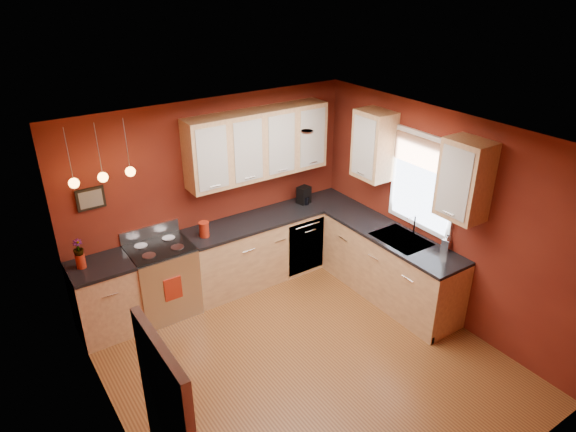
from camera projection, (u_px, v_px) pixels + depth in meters
floor at (305, 362)px, 5.81m from camera, size 4.20×4.20×0.00m
ceiling at (309, 142)px, 4.67m from camera, size 4.00×4.20×0.02m
wall_back at (214, 196)px, 6.80m from camera, size 4.00×0.02×2.60m
wall_front at (478, 391)px, 3.68m from camera, size 4.00×0.02×2.60m
wall_left at (111, 335)px, 4.24m from camera, size 0.02×4.20×2.60m
wall_right at (440, 216)px, 6.25m from camera, size 0.02×4.20×2.60m
base_cabinets_back_left at (105, 300)px, 6.13m from camera, size 0.70×0.60×0.90m
base_cabinets_back_right at (273, 245)px, 7.32m from camera, size 2.54×0.60×0.90m
base_cabinets_right at (389, 267)px, 6.80m from camera, size 0.60×2.10×0.90m
counter_back_left at (99, 267)px, 5.92m from camera, size 0.70×0.62×0.04m
counter_back_right at (273, 216)px, 7.11m from camera, size 2.54×0.62×0.04m
counter_right at (393, 236)px, 6.60m from camera, size 0.62×2.10×0.04m
gas_range at (163, 279)px, 6.48m from camera, size 0.76×0.64×1.11m
dishwasher_front at (306, 247)px, 7.29m from camera, size 0.60×0.02×0.80m
sink at (401, 241)px, 6.49m from camera, size 0.50×0.70×0.33m
window at (423, 179)px, 6.29m from camera, size 0.06×1.02×1.22m
upper_cabinets_back at (258, 144)px, 6.69m from camera, size 2.00×0.35×0.90m
upper_cabinets_right at (415, 161)px, 6.11m from camera, size 0.35×1.95×0.90m
wall_picture at (91, 199)px, 5.86m from camera, size 0.32×0.03×0.26m
pendant_lights at (103, 176)px, 5.50m from camera, size 0.71×0.11×0.66m
red_canister at (204, 229)px, 6.49m from camera, size 0.13×0.13×0.20m
red_vase at (81, 261)px, 5.83m from camera, size 0.11×0.11×0.17m
flowers at (78, 248)px, 5.75m from camera, size 0.12×0.12×0.20m
coffee_maker at (304, 196)px, 7.40m from camera, size 0.20×0.20×0.25m
soap_pump at (447, 242)px, 6.18m from camera, size 0.12×0.12×0.21m
dish_towel at (173, 289)px, 6.22m from camera, size 0.22×0.02×0.30m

